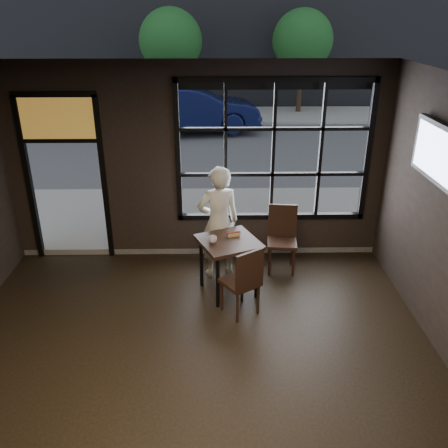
{
  "coord_description": "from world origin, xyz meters",
  "views": [
    {
      "loc": [
        0.29,
        -3.74,
        3.85
      ],
      "look_at": [
        0.4,
        2.2,
        1.15
      ],
      "focal_mm": 38.0,
      "sensor_mm": 36.0,
      "label": 1
    }
  ],
  "objects_px": {
    "cafe_table": "(229,266)",
    "man": "(219,223)",
    "navy_car": "(191,109)",
    "chair_near": "(240,280)"
  },
  "relations": [
    {
      "from": "cafe_table",
      "to": "chair_near",
      "type": "xyz_separation_m",
      "value": [
        0.14,
        -0.53,
        0.08
      ]
    },
    {
      "from": "cafe_table",
      "to": "navy_car",
      "type": "bearing_deg",
      "value": 72.55
    },
    {
      "from": "cafe_table",
      "to": "man",
      "type": "bearing_deg",
      "value": 82.02
    },
    {
      "from": "man",
      "to": "navy_car",
      "type": "relative_size",
      "value": 0.4
    },
    {
      "from": "cafe_table",
      "to": "man",
      "type": "distance_m",
      "value": 0.71
    },
    {
      "from": "cafe_table",
      "to": "man",
      "type": "relative_size",
      "value": 0.48
    },
    {
      "from": "man",
      "to": "cafe_table",
      "type": "bearing_deg",
      "value": 90.22
    },
    {
      "from": "man",
      "to": "navy_car",
      "type": "bearing_deg",
      "value": -99.8
    },
    {
      "from": "chair_near",
      "to": "man",
      "type": "xyz_separation_m",
      "value": [
        -0.28,
        1.05,
        0.38
      ]
    },
    {
      "from": "man",
      "to": "navy_car",
      "type": "height_order",
      "value": "man"
    }
  ]
}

